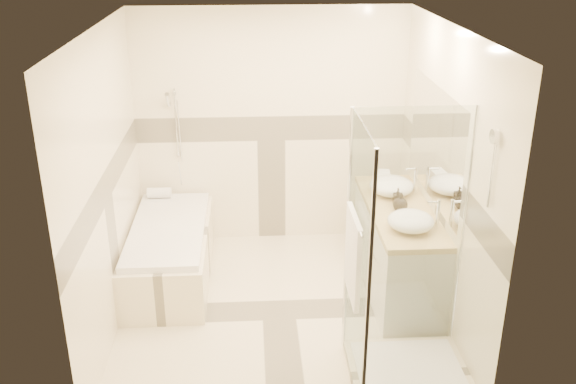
{
  "coord_description": "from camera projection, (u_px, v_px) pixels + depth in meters",
  "views": [
    {
      "loc": [
        -0.22,
        -4.93,
        3.22
      ],
      "look_at": [
        0.1,
        0.25,
        1.05
      ],
      "focal_mm": 40.0,
      "sensor_mm": 36.0,
      "label": 1
    }
  ],
  "objects": [
    {
      "name": "vessel_sink_near",
      "position": [
        391.0,
        186.0,
        6.07
      ],
      "size": [
        0.42,
        0.42,
        0.17
      ],
      "primitive_type": "ellipsoid",
      "color": "white",
      "rests_on": "vanity"
    },
    {
      "name": "room",
      "position": [
        284.0,
        180.0,
        5.32
      ],
      "size": [
        2.82,
        3.02,
        2.52
      ],
      "color": "beige",
      "rests_on": "ground"
    },
    {
      "name": "amenity_bottle_b",
      "position": [
        401.0,
        202.0,
        5.71
      ],
      "size": [
        0.17,
        0.17,
        0.17
      ],
      "primitive_type": "imported",
      "rotation": [
        0.0,
        0.0,
        -0.28
      ],
      "color": "black",
      "rests_on": "vanity"
    },
    {
      "name": "amenity_bottle_a",
      "position": [
        398.0,
        197.0,
        5.82
      ],
      "size": [
        0.08,
        0.08,
        0.17
      ],
      "primitive_type": "imported",
      "rotation": [
        0.0,
        0.0,
        -0.06
      ],
      "color": "black",
      "rests_on": "vanity"
    },
    {
      "name": "vanity",
      "position": [
        397.0,
        249.0,
        5.97
      ],
      "size": [
        0.58,
        1.62,
        0.85
      ],
      "color": "white",
      "rests_on": "ground"
    },
    {
      "name": "folded_towels",
      "position": [
        383.0,
        176.0,
        6.43
      ],
      "size": [
        0.16,
        0.24,
        0.07
      ],
      "primitive_type": "cube",
      "rotation": [
        0.0,
        0.0,
        -0.13
      ],
      "color": "white",
      "rests_on": "vanity"
    },
    {
      "name": "shower_enclosure",
      "position": [
        397.0,
        321.0,
        4.75
      ],
      "size": [
        0.96,
        0.93,
        2.04
      ],
      "color": "beige",
      "rests_on": "ground"
    },
    {
      "name": "vessel_sink_far",
      "position": [
        411.0,
        221.0,
        5.36
      ],
      "size": [
        0.39,
        0.39,
        0.16
      ],
      "primitive_type": "ellipsoid",
      "color": "white",
      "rests_on": "vanity"
    },
    {
      "name": "bathtub",
      "position": [
        170.0,
        249.0,
        6.22
      ],
      "size": [
        0.75,
        1.7,
        0.56
      ],
      "color": "beige",
      "rests_on": "ground"
    },
    {
      "name": "rolled_towel",
      "position": [
        159.0,
        193.0,
        6.73
      ],
      "size": [
        0.25,
        0.11,
        0.11
      ],
      "primitive_type": "cylinder",
      "rotation": [
        0.0,
        1.57,
        0.0
      ],
      "color": "white",
      "rests_on": "bathtub"
    },
    {
      "name": "faucet_near",
      "position": [
        415.0,
        178.0,
        6.05
      ],
      "size": [
        0.11,
        0.03,
        0.27
      ],
      "color": "silver",
      "rests_on": "vanity"
    },
    {
      "name": "faucet_far",
      "position": [
        437.0,
        212.0,
        5.34
      ],
      "size": [
        0.11,
        0.03,
        0.26
      ],
      "color": "silver",
      "rests_on": "vanity"
    }
  ]
}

